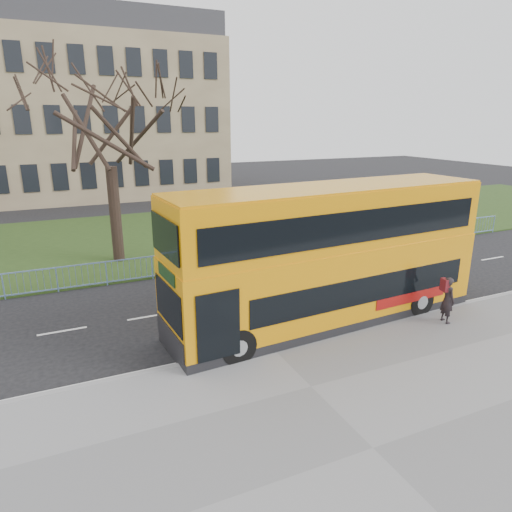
{
  "coord_description": "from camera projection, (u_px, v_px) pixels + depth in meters",
  "views": [
    {
      "loc": [
        -5.76,
        -13.31,
        7.02
      ],
      "look_at": [
        0.67,
        1.0,
        2.31
      ],
      "focal_mm": 32.0,
      "sensor_mm": 36.0,
      "label": 1
    }
  ],
  "objects": [
    {
      "name": "bare_tree",
      "position": [
        109.0,
        147.0,
        21.82
      ],
      "size": [
        7.92,
        7.92,
        11.31
      ],
      "primitive_type": null,
      "color": "black",
      "rests_on": "grass_verge"
    },
    {
      "name": "grass_verge",
      "position": [
        159.0,
        236.0,
        28.39
      ],
      "size": [
        80.0,
        15.4,
        0.08
      ],
      "primitive_type": "cube",
      "color": "#203714",
      "rests_on": "ground"
    },
    {
      "name": "guard_railing",
      "position": [
        195.0,
        262.0,
        21.52
      ],
      "size": [
        40.0,
        0.12,
        1.1
      ],
      "primitive_type": null,
      "color": "#7398CC",
      "rests_on": "ground"
    },
    {
      "name": "yellow_bus",
      "position": [
        329.0,
        253.0,
        15.79
      ],
      "size": [
        11.67,
        3.48,
        4.83
      ],
      "rotation": [
        0.0,
        0.0,
        0.06
      ],
      "color": "orange",
      "rests_on": "ground"
    },
    {
      "name": "pedestrian",
      "position": [
        448.0,
        300.0,
        15.96
      ],
      "size": [
        0.48,
        0.66,
        1.67
      ],
      "primitive_type": "imported",
      "rotation": [
        0.0,
        0.0,
        1.43
      ],
      "color": "black",
      "rests_on": "pavement"
    },
    {
      "name": "ground",
      "position": [
        250.0,
        329.0,
        15.91
      ],
      "size": [
        120.0,
        120.0,
        0.0
      ],
      "primitive_type": "plane",
      "color": "black",
      "rests_on": "ground"
    },
    {
      "name": "civic_building",
      "position": [
        51.0,
        119.0,
        42.51
      ],
      "size": [
        30.0,
        15.0,
        14.0
      ],
      "primitive_type": "cube",
      "color": "#7A664D",
      "rests_on": "ground"
    },
    {
      "name": "kerb",
      "position": [
        270.0,
        346.0,
        14.53
      ],
      "size": [
        80.0,
        0.2,
        0.14
      ],
      "primitive_type": "cube",
      "color": "gray",
      "rests_on": "ground"
    },
    {
      "name": "pavement",
      "position": [
        373.0,
        450.0,
        9.99
      ],
      "size": [
        80.0,
        10.5,
        0.12
      ],
      "primitive_type": "cube",
      "color": "slate",
      "rests_on": "ground"
    }
  ]
}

